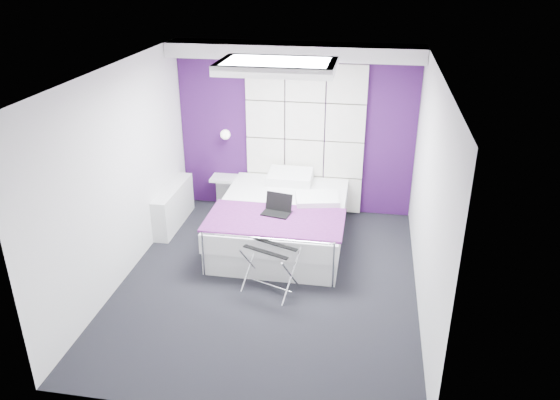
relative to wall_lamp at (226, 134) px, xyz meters
name	(u,v)px	position (x,y,z in m)	size (l,w,h in m)	color
floor	(269,281)	(1.05, -2.06, -1.22)	(4.40, 4.40, 0.00)	black
ceiling	(267,71)	(1.05, -2.06, 1.38)	(4.40, 4.40, 0.00)	white
wall_back	(295,129)	(1.05, 0.14, 0.08)	(3.60, 3.60, 0.00)	white
wall_left	(121,175)	(-0.75, -2.06, 0.08)	(4.40, 4.40, 0.00)	white
wall_right	(429,196)	(2.85, -2.06, 0.08)	(4.40, 4.40, 0.00)	white
accent_wall	(295,130)	(1.05, 0.13, 0.08)	(3.58, 0.02, 2.58)	#38114B
soffit	(294,51)	(1.05, -0.11, 1.28)	(3.58, 0.50, 0.20)	silver
headboard	(305,139)	(1.20, 0.08, -0.05)	(1.80, 0.08, 2.30)	silver
skylight	(277,65)	(1.05, -1.46, 1.33)	(1.36, 0.86, 0.12)	white
wall_lamp	(226,134)	(0.00, 0.00, 0.00)	(0.15, 0.15, 0.15)	white
radiator	(174,206)	(-0.64, -0.76, -0.92)	(0.22, 1.20, 0.60)	silver
bed	(282,220)	(1.03, -0.99, -0.90)	(1.78, 2.15, 0.75)	silver
nightstand	(224,178)	(-0.05, -0.04, -0.72)	(0.41, 0.32, 0.05)	silver
luggage_rack	(271,269)	(1.11, -2.24, -0.93)	(0.59, 0.44, 0.59)	silver
laptop	(277,208)	(1.03, -1.34, -0.55)	(0.36, 0.26, 0.26)	black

